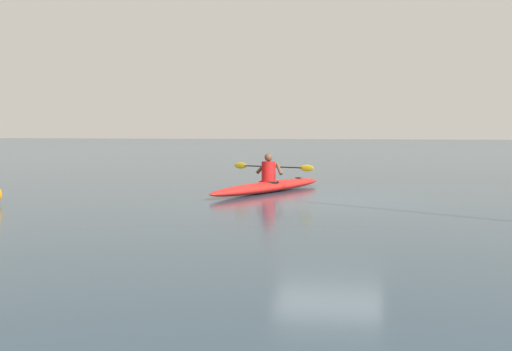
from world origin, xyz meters
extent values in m
plane|color=#283D4C|center=(0.00, 0.00, 0.00)|extent=(160.00, 160.00, 0.00)
ellipsoid|color=red|center=(1.71, -1.67, 0.14)|extent=(2.55, 4.96, 0.29)
torus|color=black|center=(1.71, -1.67, 0.27)|extent=(0.71, 0.71, 0.04)
cylinder|color=black|center=(1.11, -3.09, 0.28)|extent=(0.18, 0.18, 0.02)
cylinder|color=red|center=(1.72, -1.64, 0.55)|extent=(0.36, 0.36, 0.52)
sphere|color=brown|center=(1.72, -1.64, 0.92)|extent=(0.21, 0.21, 0.21)
cylinder|color=black|center=(1.64, -1.82, 0.66)|extent=(1.92, 0.83, 0.03)
ellipsoid|color=gold|center=(2.60, -2.23, 0.66)|extent=(0.38, 0.19, 0.17)
ellipsoid|color=gold|center=(0.69, -1.42, 0.66)|extent=(0.38, 0.19, 0.17)
cylinder|color=brown|center=(1.95, -1.82, 0.61)|extent=(0.32, 0.16, 0.34)
cylinder|color=brown|center=(1.43, -1.61, 0.61)|extent=(0.24, 0.27, 0.34)
camera|label=1|loc=(-1.20, 15.64, 1.70)|focal=47.05mm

